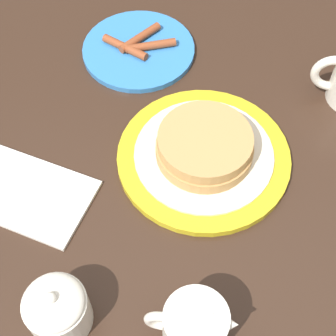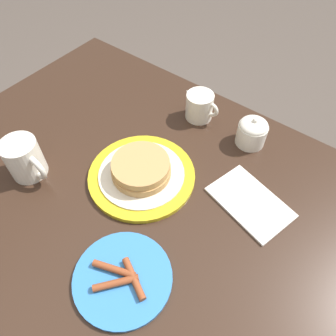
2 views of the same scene
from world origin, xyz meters
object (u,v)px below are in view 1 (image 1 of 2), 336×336
Objects in this scene: sugar_bowl at (57,309)px; napkin at (27,194)px; pancake_plate at (204,152)px; side_plate_bacon at (139,49)px; creamer_pitcher at (196,327)px.

sugar_bowl reaches higher than napkin.
sugar_bowl reaches higher than pancake_plate.
napkin is (0.09, -0.17, -0.04)m from sugar_bowl.
pancake_plate reaches higher than side_plate_bacon.
napkin is (0.11, 0.31, -0.00)m from side_plate_bacon.
pancake_plate is at bearing -119.74° from sugar_bowl.
sugar_bowl is (0.02, 0.47, 0.03)m from side_plate_bacon.
creamer_pitcher is 0.31m from napkin.
sugar_bowl reaches higher than side_plate_bacon.
creamer_pitcher is 0.54× the size of napkin.
sugar_bowl is 0.41× the size of napkin.
pancake_plate is 0.26m from creamer_pitcher.
sugar_bowl is (0.15, 0.26, 0.02)m from pancake_plate.
napkin is at bearing -60.77° from sugar_bowl.
creamer_pitcher reaches higher than side_plate_bacon.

